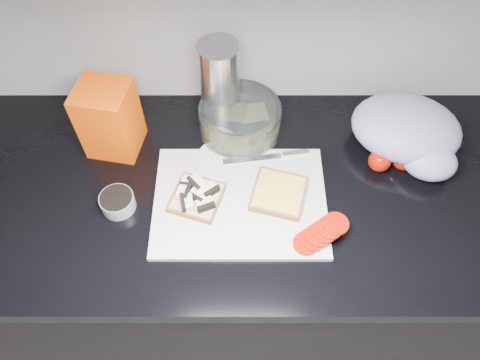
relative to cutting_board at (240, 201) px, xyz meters
name	(u,v)px	position (x,y,z in m)	size (l,w,h in m)	color
base_cabinet	(260,266)	(0.07, 0.05, -0.48)	(3.50, 0.60, 0.86)	black
countertop	(267,190)	(0.07, 0.05, -0.03)	(3.50, 0.64, 0.04)	black
cutting_board	(240,201)	(0.00, 0.00, 0.00)	(0.40, 0.30, 0.01)	silver
bread_left	(197,196)	(-0.10, 0.00, 0.02)	(0.14, 0.14, 0.04)	beige
bread_right	(279,193)	(0.09, 0.01, 0.01)	(0.15, 0.15, 0.02)	beige
tomato_slices	(321,234)	(0.18, -0.10, 0.02)	(0.14, 0.11, 0.03)	#A41103
knife	(277,156)	(0.09, 0.13, 0.01)	(0.21, 0.04, 0.01)	silver
seed_tub	(117,201)	(-0.28, -0.01, 0.02)	(0.08, 0.08, 0.04)	#95999A
tub_lid	(218,156)	(-0.06, 0.13, 0.00)	(0.10, 0.10, 0.01)	silver
glass_bowl	(240,120)	(0.00, 0.22, 0.04)	(0.21, 0.21, 0.09)	silver
bread_bag	(109,119)	(-0.31, 0.18, 0.09)	(0.12, 0.11, 0.19)	#F35504
steel_canister	(220,84)	(-0.05, 0.27, 0.11)	(0.10, 0.10, 0.24)	#ACACB1
grocery_bag	(409,133)	(0.41, 0.17, 0.05)	(0.31, 0.29, 0.12)	#96A0B9
whole_tomatoes	(392,160)	(0.37, 0.10, 0.02)	(0.11, 0.06, 0.06)	#A41103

